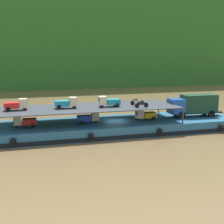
% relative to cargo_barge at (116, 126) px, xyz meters
% --- Properties ---
extents(ground_plane, '(400.00, 400.00, 0.00)m').
position_rel_cargo_barge_xyz_m(ground_plane, '(-0.00, 0.03, -0.75)').
color(ground_plane, brown).
extents(hillside_far_bank, '(118.95, 27.84, 37.99)m').
position_rel_cargo_barge_xyz_m(hillside_far_bank, '(-0.00, 64.95, 20.65)').
color(hillside_far_bank, '#286023').
rests_on(hillside_far_bank, ground).
extents(cargo_barge, '(32.61, 9.08, 1.50)m').
position_rel_cargo_barge_xyz_m(cargo_barge, '(0.00, 0.00, 0.00)').
color(cargo_barge, '#23567A').
rests_on(cargo_barge, ground).
extents(covered_lorry, '(7.93, 2.59, 3.10)m').
position_rel_cargo_barge_xyz_m(covered_lorry, '(11.32, -0.23, 2.44)').
color(covered_lorry, '#1E4C99').
rests_on(covered_lorry, cargo_barge).
extents(cargo_rack, '(23.41, 7.71, 2.00)m').
position_rel_cargo_barge_xyz_m(cargo_rack, '(-3.80, 0.03, 2.69)').
color(cargo_rack, '#383D47').
rests_on(cargo_rack, cargo_barge).
extents(mini_truck_lower_stern, '(2.77, 1.25, 1.38)m').
position_rel_cargo_barge_xyz_m(mini_truck_lower_stern, '(-11.63, -0.33, 1.44)').
color(mini_truck_lower_stern, red).
rests_on(mini_truck_lower_stern, cargo_barge).
extents(mini_truck_lower_aft, '(2.75, 1.22, 1.38)m').
position_rel_cargo_barge_xyz_m(mini_truck_lower_aft, '(-3.71, -0.22, 1.44)').
color(mini_truck_lower_aft, '#1E47B7').
rests_on(mini_truck_lower_aft, cargo_barge).
extents(mini_truck_lower_mid, '(2.78, 1.26, 1.38)m').
position_rel_cargo_barge_xyz_m(mini_truck_lower_mid, '(3.98, -0.49, 1.44)').
color(mini_truck_lower_mid, gold).
rests_on(mini_truck_lower_mid, cargo_barge).
extents(mini_truck_upper_stern, '(2.80, 1.30, 1.38)m').
position_rel_cargo_barge_xyz_m(mini_truck_upper_stern, '(-12.53, 0.13, 3.44)').
color(mini_truck_upper_stern, red).
rests_on(mini_truck_upper_stern, cargo_rack).
extents(mini_truck_upper_mid, '(2.79, 1.28, 1.38)m').
position_rel_cargo_barge_xyz_m(mini_truck_upper_mid, '(-6.48, -0.11, 3.44)').
color(mini_truck_upper_mid, teal).
rests_on(mini_truck_upper_mid, cargo_rack).
extents(mini_truck_upper_fore, '(2.76, 1.23, 1.38)m').
position_rel_cargo_barge_xyz_m(mini_truck_upper_fore, '(-1.05, -0.46, 3.44)').
color(mini_truck_upper_fore, teal).
rests_on(mini_truck_upper_fore, cargo_rack).
extents(motorcycle_upper_port, '(1.90, 0.55, 0.87)m').
position_rel_cargo_barge_xyz_m(motorcycle_upper_port, '(2.72, -2.29, 3.18)').
color(motorcycle_upper_port, black).
rests_on(motorcycle_upper_port, cargo_rack).
extents(motorcycle_upper_centre, '(1.90, 0.55, 0.87)m').
position_rel_cargo_barge_xyz_m(motorcycle_upper_centre, '(2.98, 0.02, 3.18)').
color(motorcycle_upper_centre, black).
rests_on(motorcycle_upper_centre, cargo_rack).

